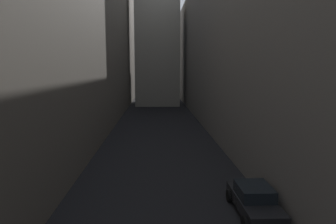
# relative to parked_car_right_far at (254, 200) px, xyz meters

# --- Properties ---
(ground_plane) EXTENTS (264.00, 264.00, 0.00)m
(ground_plane) POSITION_rel_parked_car_right_far_xyz_m (-4.40, 23.56, -0.76)
(ground_plane) COLOR black
(building_block_left) EXTENTS (13.80, 108.00, 23.51)m
(building_block_left) POSITION_rel_parked_car_right_far_xyz_m (-16.80, 25.56, 10.99)
(building_block_left) COLOR #60594F
(building_block_left) RESTS_ON ground
(building_block_right) EXTENTS (12.45, 108.00, 20.33)m
(building_block_right) POSITION_rel_parked_car_right_far_xyz_m (7.33, 25.56, 9.41)
(building_block_right) COLOR slate
(building_block_right) RESTS_ON ground
(parked_car_right_far) EXTENTS (1.93, 4.39, 1.47)m
(parked_car_right_far) POSITION_rel_parked_car_right_far_xyz_m (0.00, 0.00, 0.00)
(parked_car_right_far) COLOR black
(parked_car_right_far) RESTS_ON ground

